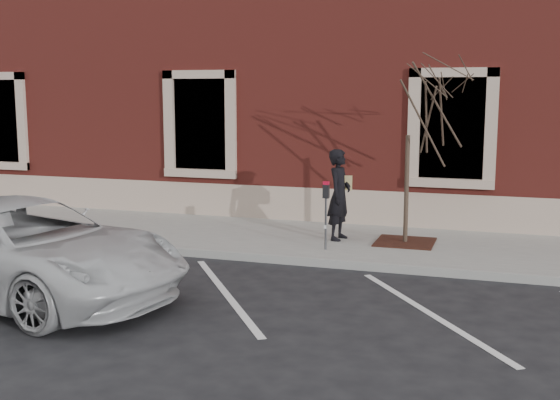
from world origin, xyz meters
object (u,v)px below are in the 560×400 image
(sapling, at_px, (409,105))
(parking_meter, at_px, (326,202))
(man, at_px, (339,195))
(white_truck, at_px, (22,249))

(sapling, bearing_deg, parking_meter, -141.72)
(man, distance_m, parking_meter, 0.99)
(parking_meter, distance_m, white_truck, 5.60)
(parking_meter, relative_size, sapling, 0.34)
(parking_meter, relative_size, white_truck, 0.24)
(man, relative_size, white_truck, 0.34)
(sapling, bearing_deg, white_truck, -135.49)
(man, bearing_deg, white_truck, 150.75)
(man, distance_m, white_truck, 6.38)
(parking_meter, xyz_separation_m, white_truck, (-3.85, -4.06, -0.31))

